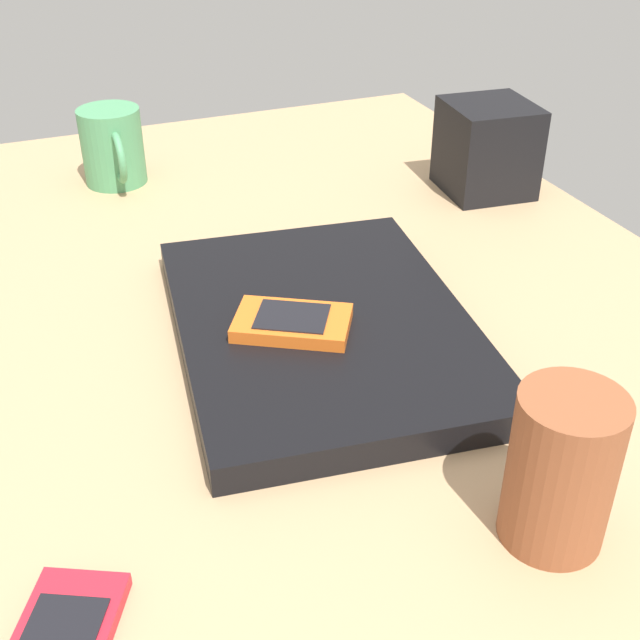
{
  "coord_description": "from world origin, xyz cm",
  "views": [
    {
      "loc": [
        59.26,
        -23.23,
        43.65
      ],
      "look_at": [
        2.57,
        -0.21,
        5.0
      ],
      "focal_mm": 46.23,
      "sensor_mm": 36.0,
      "label": 1
    }
  ],
  "objects_px": {
    "laptop_closed": "(320,327)",
    "pen_cup": "(561,470)",
    "cell_phone_on_laptop": "(292,323)",
    "desk_organizer": "(487,148)",
    "coffee_mug": "(113,147)"
  },
  "relations": [
    {
      "from": "cell_phone_on_laptop",
      "to": "desk_organizer",
      "type": "xyz_separation_m",
      "value": [
        -0.25,
        0.34,
        0.02
      ]
    },
    {
      "from": "laptop_closed",
      "to": "coffee_mug",
      "type": "xyz_separation_m",
      "value": [
        -0.43,
        -0.1,
        0.03
      ]
    },
    {
      "from": "coffee_mug",
      "to": "desk_organizer",
      "type": "bearing_deg",
      "value": 65.03
    },
    {
      "from": "desk_organizer",
      "to": "coffee_mug",
      "type": "xyz_separation_m",
      "value": [
        -0.19,
        -0.41,
        -0.01
      ]
    },
    {
      "from": "laptop_closed",
      "to": "coffee_mug",
      "type": "distance_m",
      "value": 0.44
    },
    {
      "from": "laptop_closed",
      "to": "coffee_mug",
      "type": "height_order",
      "value": "coffee_mug"
    },
    {
      "from": "cell_phone_on_laptop",
      "to": "desk_organizer",
      "type": "relative_size",
      "value": 1.06
    },
    {
      "from": "laptop_closed",
      "to": "pen_cup",
      "type": "relative_size",
      "value": 3.16
    },
    {
      "from": "desk_organizer",
      "to": "cell_phone_on_laptop",
      "type": "bearing_deg",
      "value": -48.61
    },
    {
      "from": "laptop_closed",
      "to": "pen_cup",
      "type": "distance_m",
      "value": 0.28
    },
    {
      "from": "desk_organizer",
      "to": "coffee_mug",
      "type": "distance_m",
      "value": 0.46
    },
    {
      "from": "coffee_mug",
      "to": "cell_phone_on_laptop",
      "type": "bearing_deg",
      "value": 9.3
    },
    {
      "from": "cell_phone_on_laptop",
      "to": "pen_cup",
      "type": "relative_size",
      "value": 1.04
    },
    {
      "from": "coffee_mug",
      "to": "pen_cup",
      "type": "bearing_deg",
      "value": 12.54
    },
    {
      "from": "cell_phone_on_laptop",
      "to": "desk_organizer",
      "type": "bearing_deg",
      "value": 125.73
    }
  ]
}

